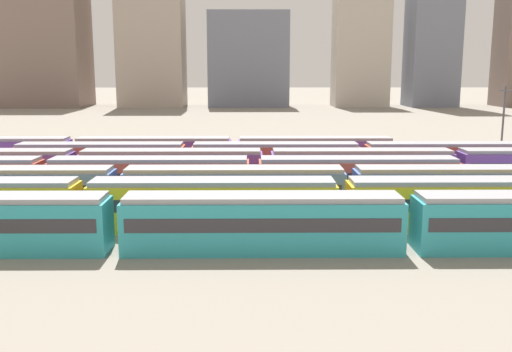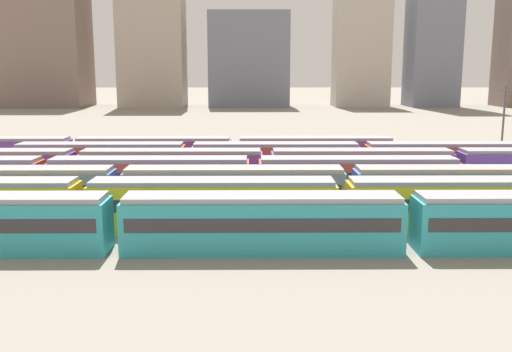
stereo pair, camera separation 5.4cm
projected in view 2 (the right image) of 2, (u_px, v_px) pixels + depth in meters
ground_plane at (50, 198)px, 52.92m from camera, size 600.00×600.00×0.00m
train_track_1 at (342, 204)px, 42.56m from camera, size 74.70×3.06×3.75m
train_track_2 at (463, 189)px, 47.77m from camera, size 93.60×3.06×3.75m
train_track_3 at (150, 178)px, 52.64m from camera, size 55.80×3.06×3.75m
train_track_4 at (455, 167)px, 58.01m from camera, size 112.50×3.06×3.75m
train_track_5 at (275, 160)px, 62.97m from camera, size 55.80×3.06×3.75m
train_track_6 at (154, 153)px, 67.96m from camera, size 55.80×3.06×3.75m
catenary_pole_1 at (503, 121)px, 70.66m from camera, size 0.24×3.20×9.58m
distant_building_0 at (38, 40)px, 174.19m from camera, size 28.55×18.69×39.65m
distant_building_1 at (152, 29)px, 173.86m from camera, size 19.35×14.62×46.49m
distant_building_2 at (249, 60)px, 175.79m from camera, size 24.15×13.31×28.23m
distant_building_3 at (361, 53)px, 175.74m from camera, size 16.24×12.19×32.00m
distant_building_4 at (434, 20)px, 174.14m from camera, size 14.08×14.11×51.41m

